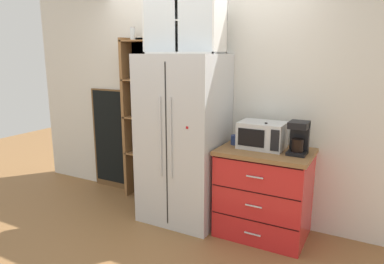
# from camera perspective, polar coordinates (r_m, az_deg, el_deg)

# --- Properties ---
(ground_plane) EXTENTS (10.73, 10.73, 0.00)m
(ground_plane) POSITION_cam_1_polar(r_m,az_deg,el_deg) (4.09, -1.29, -13.55)
(ground_plane) COLOR olive
(wall_back_cream) EXTENTS (5.03, 0.10, 2.55)m
(wall_back_cream) POSITION_cam_1_polar(r_m,az_deg,el_deg) (4.06, 1.43, 5.13)
(wall_back_cream) COLOR silver
(wall_back_cream) RESTS_ON ground
(refrigerator) EXTENTS (0.85, 0.72, 1.80)m
(refrigerator) POSITION_cam_1_polar(r_m,az_deg,el_deg) (3.78, -1.33, -1.18)
(refrigerator) COLOR silver
(refrigerator) RESTS_ON ground
(pantry_shelf_column) EXTENTS (0.55, 0.24, 2.11)m
(pantry_shelf_column) POSITION_cam_1_polar(r_m,az_deg,el_deg) (4.39, -7.55, 2.49)
(pantry_shelf_column) COLOR brown
(pantry_shelf_column) RESTS_ON ground
(counter_cabinet) EXTENTS (0.89, 0.64, 0.89)m
(counter_cabinet) POSITION_cam_1_polar(r_m,az_deg,el_deg) (3.63, 11.60, -9.61)
(counter_cabinet) COLOR red
(counter_cabinet) RESTS_ON ground
(microwave) EXTENTS (0.44, 0.33, 0.26)m
(microwave) POSITION_cam_1_polar(r_m,az_deg,el_deg) (3.52, 11.36, -0.49)
(microwave) COLOR silver
(microwave) RESTS_ON counter_cabinet
(coffee_maker) EXTENTS (0.17, 0.20, 0.31)m
(coffee_maker) POSITION_cam_1_polar(r_m,az_deg,el_deg) (3.39, 16.99, -0.86)
(coffee_maker) COLOR black
(coffee_maker) RESTS_ON counter_cabinet
(mug_red) EXTENTS (0.11, 0.08, 0.08)m
(mug_red) POSITION_cam_1_polar(r_m,az_deg,el_deg) (3.45, 11.88, -2.26)
(mug_red) COLOR red
(mug_red) RESTS_ON counter_cabinet
(mug_navy) EXTENTS (0.12, 0.09, 0.10)m
(mug_navy) POSITION_cam_1_polar(r_m,az_deg,el_deg) (3.62, 7.02, -1.29)
(mug_navy) COLOR navy
(mug_navy) RESTS_ON counter_cabinet
(bottle_cobalt) EXTENTS (0.06, 0.06, 0.25)m
(bottle_cobalt) POSITION_cam_1_polar(r_m,az_deg,el_deg) (3.48, 12.10, -1.01)
(bottle_cobalt) COLOR navy
(bottle_cobalt) RESTS_ON counter_cabinet
(bottle_clear) EXTENTS (0.06, 0.06, 0.27)m
(bottle_clear) POSITION_cam_1_polar(r_m,az_deg,el_deg) (3.43, 11.86, -1.01)
(bottle_clear) COLOR silver
(bottle_clear) RESTS_ON counter_cabinet
(upper_cabinet) EXTENTS (0.81, 0.32, 0.64)m
(upper_cabinet) POSITION_cam_1_polar(r_m,az_deg,el_deg) (3.73, -1.06, 17.54)
(upper_cabinet) COLOR silver
(upper_cabinet) RESTS_ON refrigerator
(chalkboard_menu) EXTENTS (0.60, 0.04, 1.35)m
(chalkboard_menu) POSITION_cam_1_polar(r_m,az_deg,el_deg) (4.84, -13.00, -1.13)
(chalkboard_menu) COLOR brown
(chalkboard_menu) RESTS_ON ground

